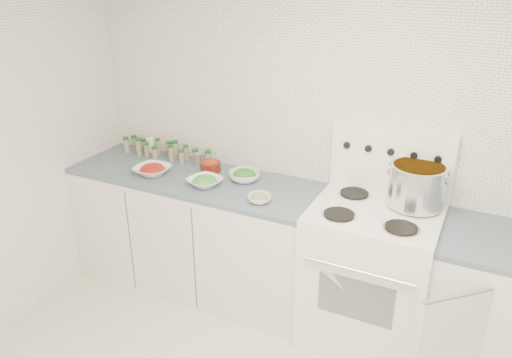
% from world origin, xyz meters
% --- Properties ---
extents(room_walls, '(3.54, 3.04, 2.52)m').
position_xyz_m(room_walls, '(0.00, 0.00, 1.56)').
color(room_walls, white).
rests_on(room_walls, ground).
extents(counter_left, '(1.85, 0.62, 0.90)m').
position_xyz_m(counter_left, '(-0.82, 1.19, 0.45)').
color(counter_left, white).
rests_on(counter_left, ground).
extents(stove, '(0.76, 0.70, 1.36)m').
position_xyz_m(stove, '(0.48, 1.19, 0.50)').
color(stove, white).
rests_on(stove, ground).
extents(counter_right, '(0.89, 0.90, 0.90)m').
position_xyz_m(counter_right, '(1.30, 1.19, 0.45)').
color(counter_right, white).
rests_on(counter_right, ground).
extents(stock_pot, '(0.35, 0.33, 0.25)m').
position_xyz_m(stock_pot, '(0.67, 1.33, 1.08)').
color(stock_pot, silver).
rests_on(stock_pot, stove).
extents(bowl_tomato, '(0.26, 0.26, 0.08)m').
position_xyz_m(bowl_tomato, '(-1.11, 1.09, 0.94)').
color(bowl_tomato, white).
rests_on(bowl_tomato, counter_left).
extents(bowl_snowpea, '(0.27, 0.27, 0.07)m').
position_xyz_m(bowl_snowpea, '(-0.67, 1.09, 0.93)').
color(bowl_snowpea, white).
rests_on(bowl_snowpea, counter_left).
extents(bowl_broccoli, '(0.24, 0.24, 0.09)m').
position_xyz_m(bowl_broccoli, '(-0.46, 1.28, 0.94)').
color(bowl_broccoli, white).
rests_on(bowl_broccoli, counter_left).
extents(bowl_zucchini, '(0.16, 0.16, 0.06)m').
position_xyz_m(bowl_zucchini, '(-0.22, 1.02, 0.93)').
color(bowl_zucchini, white).
rests_on(bowl_zucchini, counter_left).
extents(bowl_pepper, '(0.15, 0.15, 0.09)m').
position_xyz_m(bowl_pepper, '(-0.76, 1.32, 0.94)').
color(bowl_pepper, '#541A0E').
rests_on(bowl_pepper, counter_left).
extents(salt_canister, '(0.08, 0.08, 0.12)m').
position_xyz_m(salt_canister, '(-1.38, 1.44, 0.96)').
color(salt_canister, white).
rests_on(salt_canister, counter_left).
extents(tin_can, '(0.09, 0.09, 0.09)m').
position_xyz_m(tin_can, '(-0.90, 1.39, 0.95)').
color(tin_can, '#9C9784').
rests_on(tin_can, counter_left).
extents(spice_cluster, '(0.76, 0.16, 0.14)m').
position_xyz_m(spice_cluster, '(-1.24, 1.40, 0.96)').
color(spice_cluster, gray).
rests_on(spice_cluster, counter_left).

